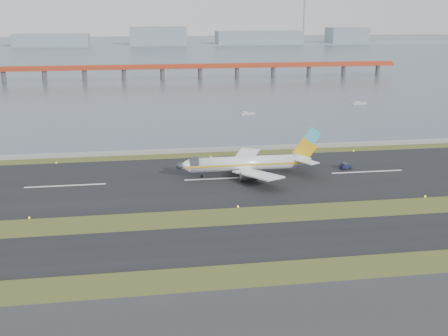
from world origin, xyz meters
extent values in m
plane|color=#354619|center=(0.00, 0.00, 0.00)|extent=(1000.00, 1000.00, 0.00)
cube|color=black|center=(0.00, -12.00, 0.05)|extent=(1000.00, 18.00, 0.10)
cube|color=black|center=(0.00, 30.00, 0.05)|extent=(1000.00, 45.00, 0.10)
cube|color=gray|center=(0.00, 60.00, 0.50)|extent=(1000.00, 2.50, 1.00)
cube|color=#485766|center=(0.00, 460.00, 0.00)|extent=(1400.00, 800.00, 1.30)
cube|color=#B03A1E|center=(20.00, 250.00, 7.50)|extent=(260.00, 5.00, 1.60)
cube|color=#B03A1E|center=(20.00, 250.00, 9.00)|extent=(260.00, 0.40, 1.40)
cylinder|color=#4C4C51|center=(-76.00, 250.00, 3.00)|extent=(2.80, 2.80, 7.00)
cylinder|color=#4C4C51|center=(20.00, 250.00, 3.00)|extent=(2.80, 2.80, 7.00)
cylinder|color=#4C4C51|center=(116.00, 250.00, 3.00)|extent=(2.80, 2.80, 7.00)
cube|color=gray|center=(0.00, 620.00, 0.00)|extent=(1400.00, 80.00, 1.00)
cube|color=gray|center=(-120.00, 620.00, 7.00)|extent=(90.00, 35.00, 14.00)
cube|color=gray|center=(10.00, 620.00, 11.00)|extent=(70.00, 35.00, 22.00)
cube|color=gray|center=(140.00, 620.00, 8.00)|extent=(110.00, 35.00, 16.00)
cube|color=gray|center=(260.00, 620.00, 10.00)|extent=(50.00, 35.00, 20.00)
cylinder|color=gray|center=(200.00, 620.00, 30.00)|extent=(1.80, 1.80, 60.00)
cylinder|color=white|center=(5.73, 31.76, 3.50)|extent=(28.00, 3.80, 3.80)
cone|color=white|center=(-9.87, 31.76, 3.50)|extent=(3.20, 3.80, 3.80)
cone|color=white|center=(21.93, 31.76, 3.80)|extent=(5.00, 3.80, 3.80)
cube|color=#F3AC19|center=(5.73, 29.84, 3.50)|extent=(31.00, 0.06, 0.45)
cube|color=#F3AC19|center=(5.73, 33.68, 3.50)|extent=(31.00, 0.06, 0.45)
cube|color=white|center=(7.93, 23.26, 2.80)|extent=(11.31, 15.89, 1.66)
cube|color=white|center=(7.93, 40.26, 2.80)|extent=(11.31, 15.89, 1.66)
cylinder|color=#333337|center=(6.23, 25.76, 1.60)|extent=(4.20, 2.10, 2.10)
cylinder|color=#333337|center=(6.23, 37.76, 1.60)|extent=(4.20, 2.10, 2.10)
cube|color=#F3AC19|center=(22.73, 31.76, 6.70)|extent=(6.80, 0.35, 6.85)
cube|color=#4BC0D6|center=(24.63, 31.76, 10.40)|extent=(4.85, 0.37, 4.90)
cube|color=white|center=(22.23, 27.96, 4.30)|extent=(5.64, 6.80, 0.22)
cube|color=white|center=(22.23, 35.56, 4.30)|extent=(5.64, 6.80, 0.22)
cylinder|color=black|center=(-5.27, 31.76, 0.45)|extent=(0.80, 0.28, 0.80)
cylinder|color=black|center=(7.23, 28.96, 0.55)|extent=(1.00, 0.38, 1.00)
cylinder|color=black|center=(7.23, 34.56, 0.55)|extent=(1.00, 0.38, 1.00)
cube|color=#151A3A|center=(35.19, 33.69, 0.82)|extent=(3.29, 2.47, 1.10)
cube|color=#333337|center=(34.84, 33.58, 1.55)|extent=(1.64, 1.70, 0.64)
cylinder|color=black|center=(34.46, 32.68, 0.32)|extent=(0.69, 0.46, 0.64)
cylinder|color=black|center=(34.01, 34.07, 0.32)|extent=(0.69, 0.46, 0.64)
cylinder|color=black|center=(36.37, 33.31, 0.32)|extent=(0.69, 0.46, 0.64)
cylinder|color=black|center=(35.92, 34.70, 0.32)|extent=(0.69, 0.46, 0.64)
cube|color=#BCBCC0|center=(24.97, 120.40, 0.35)|extent=(6.36, 2.85, 0.79)
cube|color=#BCBCC0|center=(23.67, 120.20, 1.05)|extent=(1.95, 1.66, 0.79)
cube|color=#BCBCC0|center=(81.78, 138.05, 0.39)|extent=(6.94, 2.49, 0.88)
cube|color=#BCBCC0|center=(80.31, 137.97, 1.17)|extent=(2.03, 1.66, 0.88)
camera|label=1|loc=(-21.76, -109.00, 42.73)|focal=45.00mm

